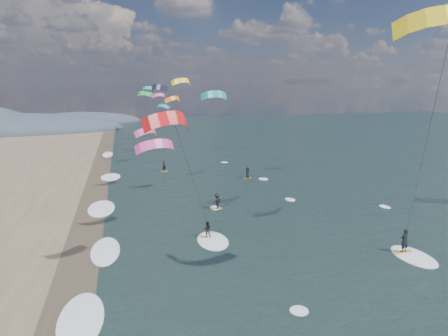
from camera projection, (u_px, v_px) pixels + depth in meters
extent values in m
cube|color=#382D23|center=(74.00, 286.00, 25.07)|extent=(3.00, 240.00, 0.00)
ellipsoid|color=#3D4756|center=(4.00, 132.00, 102.64)|extent=(64.00, 24.00, 10.00)
ellipsoid|color=#3D4756|center=(81.00, 123.00, 126.02)|extent=(40.00, 18.00, 7.00)
cube|color=#C27F22|center=(403.00, 252.00, 29.94)|extent=(1.57, 0.47, 0.07)
imported|color=black|center=(404.00, 240.00, 29.72)|extent=(0.77, 0.56, 1.94)
ellipsoid|color=white|center=(414.00, 256.00, 29.28)|extent=(2.60, 4.20, 0.12)
cylinder|color=black|center=(425.00, 149.00, 24.60)|extent=(0.02, 0.02, 17.06)
cube|color=#C27F22|center=(207.00, 237.00, 32.85)|extent=(1.12, 0.35, 0.05)
imported|color=black|center=(207.00, 229.00, 32.69)|extent=(0.75, 0.62, 1.43)
ellipsoid|color=white|center=(213.00, 241.00, 32.18)|extent=(2.60, 4.20, 0.12)
cylinder|color=black|center=(192.00, 179.00, 28.20)|extent=(0.02, 0.02, 12.02)
cube|color=#C27F22|center=(217.00, 209.00, 40.26)|extent=(1.10, 0.35, 0.05)
imported|color=black|center=(217.00, 201.00, 40.07)|extent=(1.23, 1.09, 1.66)
cube|color=#C27F22|center=(247.00, 178.00, 53.24)|extent=(1.10, 0.35, 0.05)
imported|color=black|center=(247.00, 172.00, 53.06)|extent=(0.60, 0.81, 1.51)
cube|color=#C27F22|center=(164.00, 171.00, 57.11)|extent=(1.10, 0.35, 0.05)
imported|color=black|center=(164.00, 166.00, 56.92)|extent=(0.70, 0.61, 1.61)
ellipsoid|color=white|center=(88.00, 318.00, 21.61)|extent=(2.40, 5.40, 0.11)
ellipsoid|color=white|center=(97.00, 252.00, 30.08)|extent=(2.40, 5.40, 0.11)
ellipsoid|color=white|center=(103.00, 208.00, 40.43)|extent=(2.40, 5.40, 0.11)
ellipsoid|color=white|center=(107.00, 177.00, 53.60)|extent=(2.40, 5.40, 0.11)
ellipsoid|color=white|center=(110.00, 154.00, 70.53)|extent=(2.40, 5.40, 0.11)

